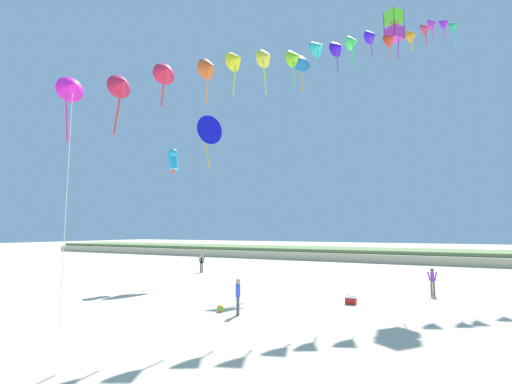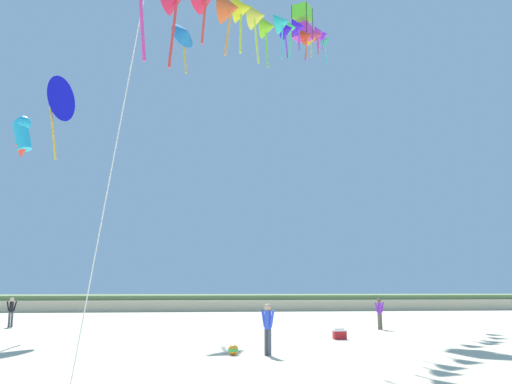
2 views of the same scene
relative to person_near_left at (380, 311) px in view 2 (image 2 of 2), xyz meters
The scene contains 12 objects.
ground_plane 16.69m from the person_near_left, 122.09° to the right, with size 240.00×240.00×0.00m, color beige.
dune_ridge 30.55m from the person_near_left, 106.84° to the left, with size 120.00×12.08×1.51m.
person_near_left is the anchor object (origin of this frame).
person_near_right 13.22m from the person_near_left, 125.84° to the right, with size 0.45×0.53×1.74m.
person_mid_center 21.31m from the person_near_left, 168.71° to the left, with size 0.56×0.38×1.71m.
kite_banner_string 17.21m from the person_near_left, behind, with size 15.34×35.44×25.74m.
large_kite_low_lead 22.20m from the person_near_left, behind, with size 1.91×2.81×4.90m.
large_kite_mid_trail 21.00m from the person_near_left, behind, with size 1.20×0.97×2.10m.
large_kite_high_solo 21.56m from the person_near_left, 113.18° to the left, with size 1.65×1.65×2.51m.
large_kite_outer_drift 23.03m from the person_near_left, 150.22° to the left, with size 2.29×2.26×4.06m.
beach_cooler 6.50m from the person_near_left, 125.35° to the right, with size 0.58×0.41×0.46m.
beach_ball 13.78m from the person_near_left, 130.40° to the right, with size 0.36×0.36×0.36m.
Camera 2 is at (-1.50, -15.62, 2.31)m, focal length 38.00 mm.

